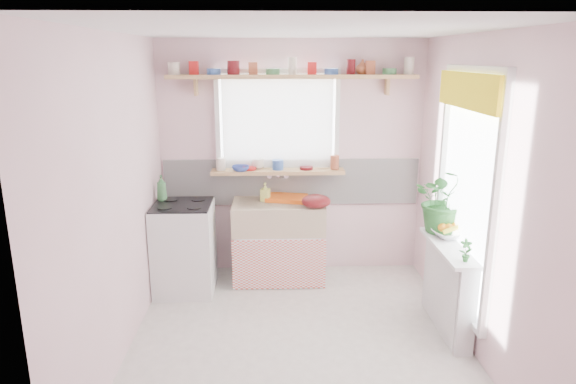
{
  "coord_description": "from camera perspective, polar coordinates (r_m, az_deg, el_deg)",
  "views": [
    {
      "loc": [
        -0.22,
        -3.81,
        2.32
      ],
      "look_at": [
        -0.07,
        0.55,
        1.16
      ],
      "focal_mm": 32.0,
      "sensor_mm": 36.0,
      "label": 1
    }
  ],
  "objects": [
    {
      "name": "herb_pot",
      "position": [
        4.22,
        19.16,
        -6.16
      ],
      "size": [
        0.1,
        0.07,
        0.19
      ],
      "primitive_type": "imported",
      "rotation": [
        0.0,
        0.0,
        -0.02
      ],
      "color": "#2A6B2C",
      "rests_on": "radiator_ledge"
    },
    {
      "name": "jade_plant",
      "position": [
        4.8,
        16.99,
        -0.82
      ],
      "size": [
        0.61,
        0.55,
        0.6
      ],
      "primitive_type": "imported",
      "rotation": [
        0.0,
        0.0,
        -0.16
      ],
      "color": "#28652A",
      "rests_on": "radiator_ledge"
    },
    {
      "name": "colander",
      "position": [
        5.13,
        3.14,
        -1.04
      ],
      "size": [
        0.29,
        0.29,
        0.13
      ],
      "primitive_type": "ellipsoid",
      "rotation": [
        0.0,
        0.0,
        0.01
      ],
      "color": "#5B0F13",
      "rests_on": "sink_unit"
    },
    {
      "name": "soap_bottle_sink",
      "position": [
        5.36,
        -2.55,
        -0.0
      ],
      "size": [
        0.11,
        0.11,
        0.19
      ],
      "primitive_type": "imported",
      "rotation": [
        0.0,
        0.0,
        -0.29
      ],
      "color": "#D8E465",
      "rests_on": "sink_unit"
    },
    {
      "name": "cooker_bottle",
      "position": [
        5.28,
        -13.88,
        0.44
      ],
      "size": [
        0.11,
        0.12,
        0.26
      ],
      "primitive_type": "imported",
      "rotation": [
        0.0,
        0.0,
        0.17
      ],
      "color": "#408047",
      "rests_on": "cooker"
    },
    {
      "name": "fruit",
      "position": [
        4.72,
        17.48,
        -3.8
      ],
      "size": [
        0.2,
        0.14,
        0.1
      ],
      "color": "orange",
      "rests_on": "fruit_bowl"
    },
    {
      "name": "pine_shelf",
      "position": [
        5.29,
        0.48,
        12.7
      ],
      "size": [
        2.52,
        0.24,
        0.04
      ],
      "primitive_type": "cube",
      "color": "tan",
      "rests_on": "room"
    },
    {
      "name": "cooker",
      "position": [
        5.28,
        -11.44,
        -6.06
      ],
      "size": [
        0.58,
        0.58,
        0.93
      ],
      "color": "white",
      "rests_on": "ground"
    },
    {
      "name": "sill_cup",
      "position": [
        5.46,
        -3.32,
        3.15
      ],
      "size": [
        0.17,
        0.17,
        0.1
      ],
      "primitive_type": "imported",
      "rotation": [
        0.0,
        0.0,
        -0.37
      ],
      "color": "white",
      "rests_on": "windowsill"
    },
    {
      "name": "sink_unit",
      "position": [
        5.45,
        -1.06,
        -5.42
      ],
      "size": [
        0.95,
        0.65,
        1.11
      ],
      "color": "white",
      "rests_on": "ground"
    },
    {
      "name": "room",
      "position": [
        4.85,
        8.6,
        3.41
      ],
      "size": [
        3.2,
        3.2,
        3.2
      ],
      "color": "silver",
      "rests_on": "ground"
    },
    {
      "name": "shelf_crockery",
      "position": [
        5.29,
        0.29,
        13.51
      ],
      "size": [
        2.47,
        0.11,
        0.12
      ],
      "color": "silver",
      "rests_on": "pine_shelf"
    },
    {
      "name": "sill_crockery",
      "position": [
        5.41,
        -1.13,
        3.1
      ],
      "size": [
        1.35,
        0.11,
        0.12
      ],
      "color": "silver",
      "rests_on": "windowsill"
    },
    {
      "name": "fruit_bowl",
      "position": [
        4.73,
        17.38,
        -4.49
      ],
      "size": [
        0.33,
        0.33,
        0.07
      ],
      "primitive_type": "imported",
      "rotation": [
        0.0,
        0.0,
        0.26
      ],
      "color": "silver",
      "rests_on": "radiator_ledge"
    },
    {
      "name": "windowsill",
      "position": [
        5.42,
        -1.13,
        2.3
      ],
      "size": [
        1.4,
        0.22,
        0.04
      ],
      "primitive_type": "cube",
      "color": "tan",
      "rests_on": "room"
    },
    {
      "name": "dish_tray",
      "position": [
        5.41,
        -0.12,
        -0.67
      ],
      "size": [
        0.46,
        0.39,
        0.04
      ],
      "primitive_type": "cube",
      "rotation": [
        0.0,
        0.0,
        -0.24
      ],
      "color": "orange",
      "rests_on": "sink_unit"
    },
    {
      "name": "sill_bowl",
      "position": [
        5.36,
        -5.28,
        2.63
      ],
      "size": [
        0.21,
        0.21,
        0.06
      ],
      "primitive_type": "imported",
      "rotation": [
        0.0,
        0.0,
        0.18
      ],
      "color": "#324AA4",
      "rests_on": "windowsill"
    },
    {
      "name": "radiator_ledge",
      "position": [
        4.7,
        17.38,
        -10.0
      ],
      "size": [
        0.22,
        0.95,
        0.78
      ],
      "color": "white",
      "rests_on": "ground"
    },
    {
      "name": "shelf_vase",
      "position": [
        5.43,
        8.28,
        13.6
      ],
      "size": [
        0.19,
        0.19,
        0.15
      ],
      "primitive_type": "imported",
      "rotation": [
        0.0,
        0.0,
        -0.4
      ],
      "color": "#B05A36",
      "rests_on": "pine_shelf"
    }
  ]
}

